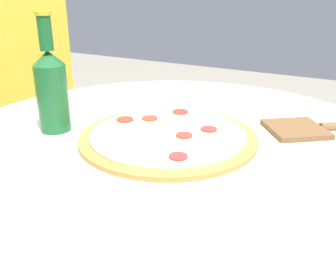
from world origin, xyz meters
name	(u,v)px	position (x,y,z in m)	size (l,w,h in m)	color
table	(173,208)	(0.00, 0.00, 0.57)	(1.01, 1.01, 0.74)	silver
pizza	(168,136)	(-0.01, 0.01, 0.75)	(0.38, 0.38, 0.02)	#B77F3D
beer_bottle	(51,87)	(-0.08, 0.26, 0.84)	(0.07, 0.07, 0.26)	#195628
pizza_paddle	(310,128)	(0.18, -0.25, 0.75)	(0.21, 0.24, 0.02)	brown
napkin	(91,232)	(-0.34, -0.05, 0.75)	(0.15, 0.09, 0.01)	white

